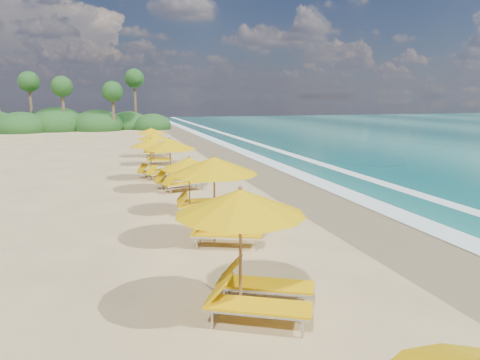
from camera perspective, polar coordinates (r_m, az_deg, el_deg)
name	(u,v)px	position (r m, az deg, el deg)	size (l,w,h in m)	color
ground	(240,210)	(17.28, 0.00, -3.91)	(160.00, 160.00, 0.00)	tan
wet_sand	(332,203)	(18.78, 11.79, -2.94)	(4.00, 160.00, 0.01)	olive
surf_foam	(388,198)	(20.18, 18.57, -2.27)	(4.00, 160.00, 0.01)	white
station_2	(250,243)	(8.90, 1.35, -8.14)	(3.52, 3.52, 2.65)	olive
station_3	(221,193)	(13.26, -2.44, -1.75)	(3.49, 3.45, 2.68)	olive
station_4	(194,181)	(16.88, -5.99, -0.10)	(2.52, 2.38, 2.17)	olive
station_5	(174,161)	(20.92, -8.48, 2.47)	(3.19, 3.11, 2.51)	olive
station_6	(154,155)	(24.18, -11.06, 3.12)	(2.96, 2.96, 2.24)	olive
station_7	(156,147)	(29.17, -10.73, 4.26)	(2.47, 2.34, 2.11)	olive
station_8	(154,140)	(33.11, -11.07, 5.04)	(2.80, 2.76, 2.16)	olive
treeline	(66,123)	(61.85, -21.48, 6.84)	(25.80, 8.80, 9.74)	#163D14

